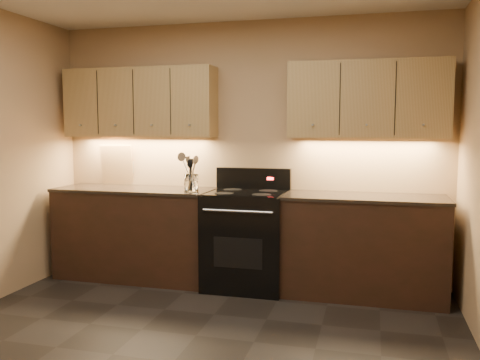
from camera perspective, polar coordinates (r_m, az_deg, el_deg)
name	(u,v)px	position (r m, az deg, el deg)	size (l,w,h in m)	color
wall_back	(247,152)	(5.16, 0.76, 3.18)	(4.00, 0.04, 2.60)	tan
counter_left	(136,233)	(5.36, -11.59, -5.82)	(1.62, 0.62, 0.93)	black
counter_right	(363,246)	(4.82, 13.70, -7.21)	(1.46, 0.62, 0.93)	black
stove	(247,238)	(4.94, 0.75, -6.56)	(0.76, 0.68, 1.14)	black
upper_cab_left	(140,103)	(5.39, -11.17, 8.51)	(1.60, 0.30, 0.70)	tan
upper_cab_right	(368,100)	(4.85, 14.13, 8.74)	(1.44, 0.30, 0.70)	tan
outlet_plate	(130,167)	(5.62, -12.23, 1.44)	(0.09, 0.01, 0.12)	#B2B5BA
utensil_crock	(191,183)	(4.92, -5.49, -0.39)	(0.16, 0.16, 0.17)	white
cutting_board	(117,165)	(5.64, -13.64, 1.67)	(0.34, 0.02, 0.44)	tan
wooden_spoon	(188,173)	(4.91, -5.80, 0.82)	(0.06, 0.06, 0.33)	tan
black_spoon	(190,175)	(4.92, -5.62, 0.60)	(0.06, 0.06, 0.29)	black
black_turner	(191,174)	(4.89, -5.50, 0.72)	(0.08, 0.08, 0.32)	black
steel_spatula	(194,172)	(4.91, -5.13, 0.88)	(0.08, 0.08, 0.34)	silver
steel_skimmer	(195,170)	(4.88, -5.10, 1.09)	(0.09, 0.09, 0.38)	silver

